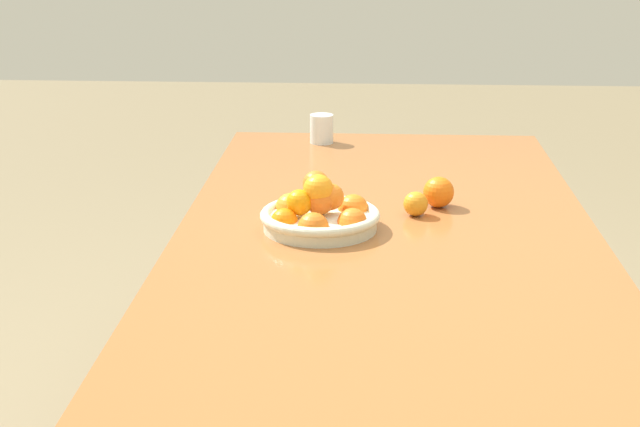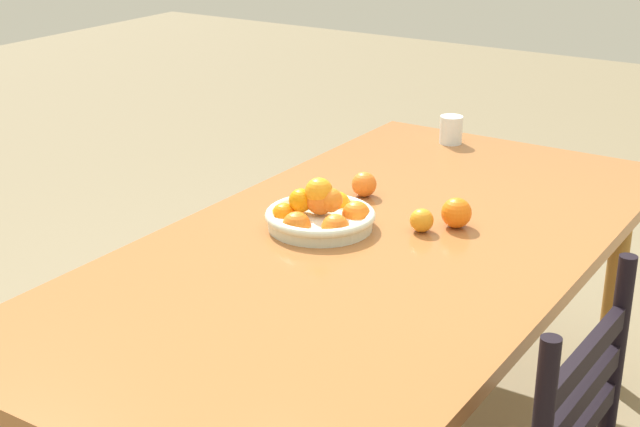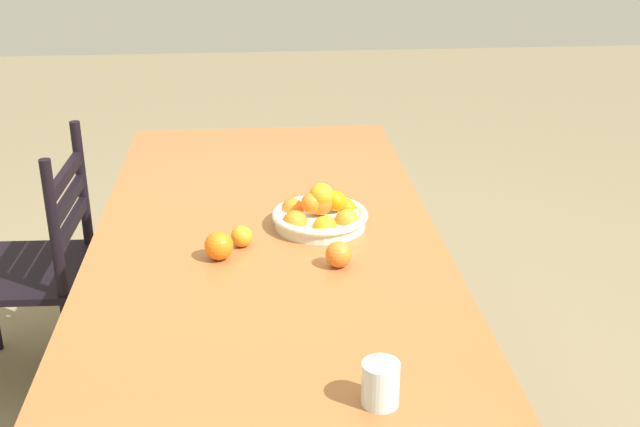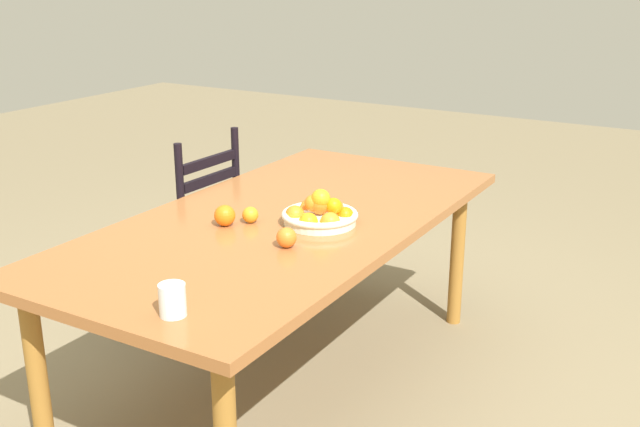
# 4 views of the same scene
# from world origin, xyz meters

# --- Properties ---
(dining_table) EXTENTS (2.01, 1.00, 0.72)m
(dining_table) POSITION_xyz_m (0.00, 0.00, 0.66)
(dining_table) COLOR #9C5D30
(dining_table) RESTS_ON ground
(chair_near_window) EXTENTS (0.46, 0.46, 0.90)m
(chair_near_window) POSITION_xyz_m (0.37, 0.80, 0.44)
(chair_near_window) COLOR black
(chair_near_window) RESTS_ON ground
(fruit_bowl) EXTENTS (0.28, 0.28, 0.14)m
(fruit_bowl) POSITION_xyz_m (0.00, -0.16, 0.76)
(fruit_bowl) COLOR silver
(fruit_bowl) RESTS_ON dining_table
(orange_loose_0) EXTENTS (0.07, 0.07, 0.07)m
(orange_loose_0) POSITION_xyz_m (-0.27, -0.19, 0.76)
(orange_loose_0) COLOR orange
(orange_loose_0) RESTS_ON dining_table
(orange_loose_1) EXTENTS (0.08, 0.08, 0.08)m
(orange_loose_1) POSITION_xyz_m (-0.19, 0.13, 0.76)
(orange_loose_1) COLOR orange
(orange_loose_1) RESTS_ON dining_table
(orange_loose_2) EXTENTS (0.06, 0.06, 0.06)m
(orange_loose_2) POSITION_xyz_m (-0.12, 0.07, 0.75)
(orange_loose_2) COLOR orange
(orange_loose_2) RESTS_ON dining_table
(drinking_glass) EXTENTS (0.08, 0.08, 0.09)m
(drinking_glass) POSITION_xyz_m (-0.87, -0.20, 0.77)
(drinking_glass) COLOR silver
(drinking_glass) RESTS_ON dining_table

